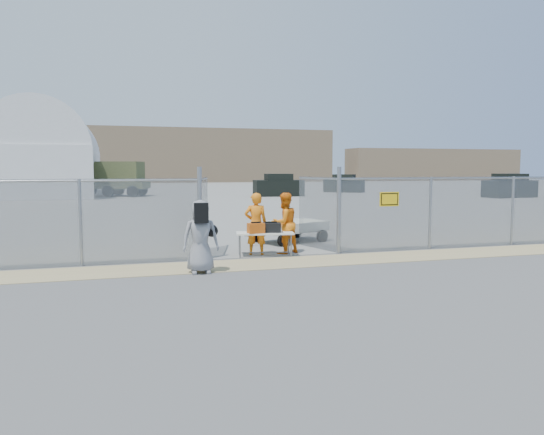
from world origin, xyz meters
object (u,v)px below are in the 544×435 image
object	(u,v)px
security_worker_left	(256,224)
folding_table	(265,244)
security_worker_right	(284,223)
utility_trailer	(290,231)
visitor	(200,237)

from	to	relation	value
security_worker_left	folding_table	bearing A→B (deg)	134.91
security_worker_right	utility_trailer	size ratio (longest dim) A/B	0.58
security_worker_left	visitor	distance (m)	2.88
folding_table	visitor	distance (m)	2.85
security_worker_left	utility_trailer	bearing A→B (deg)	-115.27
visitor	folding_table	bearing A→B (deg)	43.67
folding_table	visitor	xyz separation A→B (m)	(-2.09, -1.86, 0.53)
visitor	utility_trailer	xyz separation A→B (m)	(3.65, 4.33, -0.49)
security_worker_right	visitor	bearing A→B (deg)	18.19
security_worker_left	visitor	world-z (taller)	security_worker_left
utility_trailer	visitor	bearing A→B (deg)	-151.65
security_worker_left	utility_trailer	world-z (taller)	security_worker_left
utility_trailer	security_worker_left	bearing A→B (deg)	-150.34
security_worker_left	security_worker_right	xyz separation A→B (m)	(0.85, 0.00, -0.01)
folding_table	visitor	size ratio (longest dim) A/B	0.92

